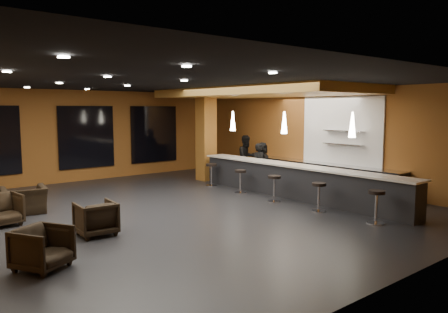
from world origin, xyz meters
TOP-DOWN VIEW (x-y plane):
  - floor at (0.00, 0.00)m, footprint 12.00×13.00m
  - ceiling at (0.00, 0.00)m, footprint 12.00×13.00m
  - wall_back at (0.00, 6.55)m, footprint 12.00×0.10m
  - wall_front at (0.00, -6.55)m, footprint 12.00×0.10m
  - wall_right at (6.05, 0.00)m, footprint 0.10×13.00m
  - wood_soffit at (4.00, 1.00)m, footprint 3.60×8.00m
  - window_center at (0.00, 6.44)m, footprint 2.20×0.06m
  - window_right at (3.00, 6.44)m, footprint 2.20×0.06m
  - tile_backsplash at (5.96, -1.00)m, footprint 0.06×3.20m
  - bar_counter at (3.65, -1.00)m, footprint 0.60×8.00m
  - bar_top at (3.65, -1.00)m, footprint 0.78×8.10m
  - prep_counter at (5.65, -0.50)m, footprint 0.70×6.00m
  - prep_top at (5.65, -0.50)m, footprint 0.72×6.00m
  - wall_shelf_lower at (5.82, -1.20)m, footprint 0.30×1.50m
  - wall_shelf_upper at (5.82, -1.20)m, footprint 0.30×1.50m
  - column at (3.65, 3.60)m, footprint 0.60×0.60m
  - pendant_0 at (3.65, -3.00)m, footprint 0.20×0.20m
  - pendant_1 at (3.65, -0.50)m, footprint 0.20×0.20m
  - pendant_2 at (3.65, 2.00)m, footprint 0.20×0.20m
  - staff_a at (4.30, 1.28)m, footprint 0.61×0.45m
  - staff_b at (4.96, 2.68)m, footprint 0.90×0.73m
  - staff_c at (5.00, 1.85)m, footprint 0.86×0.70m
  - armchair_a at (-4.38, -2.29)m, footprint 1.11×1.11m
  - armchair_b at (-2.82, -0.89)m, footprint 0.86×0.88m
  - armchair_c at (-4.25, 1.28)m, footprint 0.92×0.94m
  - armchair_d at (-3.48, 2.24)m, footprint 1.24×1.12m
  - bar_stool_0 at (2.81, -4.31)m, footprint 0.42×0.42m
  - bar_stool_1 at (2.77, -2.61)m, footprint 0.40×0.40m
  - bar_stool_2 at (2.71, -0.99)m, footprint 0.41×0.41m
  - bar_stool_3 at (2.86, 0.69)m, footprint 0.39×0.39m
  - bar_stool_4 at (2.96, 2.38)m, footprint 0.41×0.41m

SIDE VIEW (x-z plane):
  - floor at x=0.00m, z-range -0.10..0.00m
  - armchair_d at x=-3.48m, z-range 0.00..0.72m
  - armchair_a at x=-4.38m, z-range 0.00..0.75m
  - armchair_b at x=-2.82m, z-range 0.00..0.75m
  - armchair_c at x=-4.25m, z-range 0.00..0.78m
  - prep_counter at x=5.65m, z-range 0.00..0.86m
  - bar_stool_3 at x=2.86m, z-range 0.11..0.89m
  - bar_counter at x=3.65m, z-range 0.00..1.00m
  - bar_stool_1 at x=2.77m, z-range 0.11..0.90m
  - bar_stool_2 at x=2.71m, z-range 0.11..0.92m
  - bar_stool_4 at x=2.96m, z-range 0.11..0.93m
  - bar_stool_0 at x=2.81m, z-range 0.12..0.94m
  - staff_c at x=5.00m, z-range 0.00..1.52m
  - staff_a at x=4.30m, z-range 0.00..1.55m
  - staff_b at x=4.96m, z-range 0.00..1.75m
  - prep_top at x=5.65m, z-range 0.87..0.90m
  - bar_top at x=3.65m, z-range 1.00..1.05m
  - wall_shelf_lower at x=5.82m, z-range 1.59..1.61m
  - window_center at x=0.00m, z-range 0.50..2.90m
  - window_right at x=3.00m, z-range 0.50..2.90m
  - wall_back at x=0.00m, z-range 0.00..3.50m
  - wall_front at x=0.00m, z-range 0.00..3.50m
  - wall_right at x=6.05m, z-range 0.00..3.50m
  - column at x=3.65m, z-range 0.00..3.50m
  - tile_backsplash at x=5.96m, z-range 0.80..3.20m
  - wall_shelf_upper at x=5.82m, z-range 2.03..2.06m
  - pendant_0 at x=3.65m, z-range 2.00..2.70m
  - pendant_1 at x=3.65m, z-range 2.00..2.70m
  - pendant_2 at x=3.65m, z-range 2.00..2.70m
  - wood_soffit at x=4.00m, z-range 3.22..3.50m
  - ceiling at x=0.00m, z-range 3.50..3.60m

